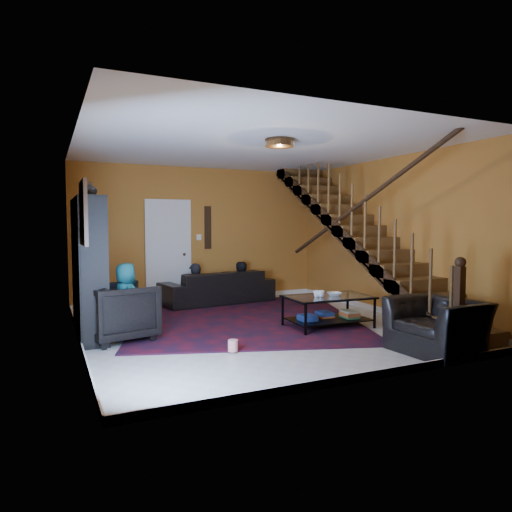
{
  "coord_description": "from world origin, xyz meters",
  "views": [
    {
      "loc": [
        -2.96,
        -6.45,
        1.62
      ],
      "look_at": [
        0.2,
        0.4,
        1.1
      ],
      "focal_mm": 32.0,
      "sensor_mm": 36.0,
      "label": 1
    }
  ],
  "objects": [
    {
      "name": "floor",
      "position": [
        0.0,
        0.0,
        0.0
      ],
      "size": [
        5.5,
        5.5,
        0.0
      ],
      "primitive_type": "plane",
      "color": "beige",
      "rests_on": "ground"
    },
    {
      "name": "room",
      "position": [
        -1.33,
        1.33,
        0.05
      ],
      "size": [
        5.5,
        5.5,
        5.5
      ],
      "color": "#B86A28",
      "rests_on": "ground"
    },
    {
      "name": "staircase",
      "position": [
        2.12,
        -0.0,
        1.4
      ],
      "size": [
        0.95,
        5.02,
        3.18
      ],
      "color": "brown",
      "rests_on": "floor"
    },
    {
      "name": "bookshelf",
      "position": [
        -2.4,
        0.6,
        0.96
      ],
      "size": [
        0.35,
        1.8,
        2.0
      ],
      "color": "black",
      "rests_on": "floor"
    },
    {
      "name": "door",
      "position": [
        -0.7,
        2.73,
        1.02
      ],
      "size": [
        0.82,
        0.05,
        2.05
      ],
      "primitive_type": "cube",
      "color": "silver",
      "rests_on": "floor"
    },
    {
      "name": "framed_picture",
      "position": [
        -2.57,
        -0.9,
        1.75
      ],
      "size": [
        0.04,
        0.74,
        0.74
      ],
      "primitive_type": "cube",
      "color": "maroon",
      "rests_on": "room"
    },
    {
      "name": "wall_hanging",
      "position": [
        0.15,
        2.73,
        1.55
      ],
      "size": [
        0.14,
        0.03,
        0.9
      ],
      "primitive_type": "cube",
      "color": "black",
      "rests_on": "room"
    },
    {
      "name": "ceiling_fixture",
      "position": [
        0.0,
        -0.8,
        2.74
      ],
      "size": [
        0.4,
        0.4,
        0.1
      ],
      "primitive_type": "cylinder",
      "color": "#3F2814",
      "rests_on": "room"
    },
    {
      "name": "rug",
      "position": [
        0.12,
        0.68,
        0.01
      ],
      "size": [
        4.71,
        5.05,
        0.02
      ],
      "primitive_type": "cube",
      "rotation": [
        0.0,
        0.0,
        -0.31
      ],
      "color": "#420B18",
      "rests_on": "floor"
    },
    {
      "name": "sofa",
      "position": [
        0.2,
        2.3,
        0.33
      ],
      "size": [
        2.39,
        1.18,
        0.67
      ],
      "primitive_type": "imported",
      "rotation": [
        0.0,
        0.0,
        3.27
      ],
      "color": "black",
      "rests_on": "floor"
    },
    {
      "name": "armchair_left",
      "position": [
        -2.05,
        0.03,
        0.4
      ],
      "size": [
        1.05,
        1.03,
        0.81
      ],
      "primitive_type": "imported",
      "rotation": [
        0.0,
        0.0,
        1.78
      ],
      "color": "black",
      "rests_on": "floor"
    },
    {
      "name": "armchair_right",
      "position": [
        1.5,
        -2.25,
        0.34
      ],
      "size": [
        0.99,
        1.11,
        0.68
      ],
      "primitive_type": "imported",
      "rotation": [
        0.0,
        0.0,
        -1.49
      ],
      "color": "black",
      "rests_on": "floor"
    },
    {
      "name": "person_adult_a",
      "position": [
        -0.27,
        2.35,
        0.2
      ],
      "size": [
        0.49,
        0.34,
        1.29
      ],
      "primitive_type": "imported",
      "rotation": [
        0.0,
        0.0,
        3.07
      ],
      "color": "black",
      "rests_on": "sofa"
    },
    {
      "name": "person_adult_b",
      "position": [
        0.72,
        2.35,
        0.19
      ],
      "size": [
        0.67,
        0.55,
        1.29
      ],
      "primitive_type": "imported",
      "rotation": [
        0.0,
        0.0,
        3.04
      ],
      "color": "black",
      "rests_on": "sofa"
    },
    {
      "name": "person_child",
      "position": [
        -1.95,
        0.18,
        0.54
      ],
      "size": [
        0.38,
        0.55,
        1.07
      ],
      "primitive_type": "imported",
      "rotation": [
        0.0,
        0.0,
        1.65
      ],
      "color": "#1B6765",
      "rests_on": "armchair_left"
    },
    {
      "name": "coffee_table",
      "position": [
        1.04,
        -0.5,
        0.29
      ],
      "size": [
        1.35,
        0.83,
        0.5
      ],
      "rotation": [
        0.0,
        0.0,
        -0.05
      ],
      "color": "black",
      "rests_on": "floor"
    },
    {
      "name": "cup_a",
      "position": [
        0.87,
        -0.53,
        0.55
      ],
      "size": [
        0.13,
        0.13,
        0.1
      ],
      "primitive_type": "imported",
      "rotation": [
        0.0,
        0.0,
        -0.01
      ],
      "color": "#999999",
      "rests_on": "coffee_table"
    },
    {
      "name": "cup_b",
      "position": [
        0.83,
        -0.47,
        0.55
      ],
      "size": [
        0.11,
        0.11,
        0.1
      ],
      "primitive_type": "imported",
      "rotation": [
        0.0,
        0.0,
        -0.06
      ],
      "color": "#999999",
      "rests_on": "coffee_table"
    },
    {
      "name": "bowl",
      "position": [
        1.12,
        -0.52,
        0.53
      ],
      "size": [
        0.28,
        0.28,
        0.05
      ],
      "primitive_type": "imported",
      "rotation": [
        0.0,
        0.0,
        -0.28
      ],
      "color": "#999999",
      "rests_on": "coffee_table"
    },
    {
      "name": "vase",
      "position": [
        -2.41,
        0.1,
        2.1
      ],
      "size": [
        0.18,
        0.18,
        0.19
      ],
      "primitive_type": "imported",
      "color": "#999999",
      "rests_on": "bookshelf"
    },
    {
      "name": "popcorn_bucket",
      "position": [
        -0.86,
        -1.19,
        0.09
      ],
      "size": [
        0.14,
        0.14,
        0.14
      ],
      "primitive_type": "cylinder",
      "rotation": [
        0.0,
        0.0,
        -0.07
      ],
      "color": "red",
      "rests_on": "rug"
    }
  ]
}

